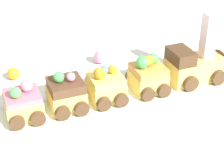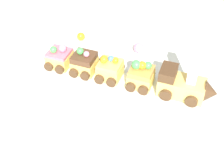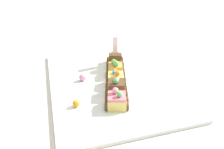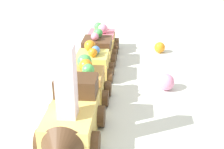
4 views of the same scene
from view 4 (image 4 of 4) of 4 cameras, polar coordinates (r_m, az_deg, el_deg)
The scene contains 9 objects.
ground_plane at distance 0.51m, azimuth -1.06°, elevation -4.07°, with size 10.00×10.00×0.00m, color beige.
display_board at distance 0.51m, azimuth -1.07°, elevation -3.47°, with size 0.65×0.43×0.01m, color silver.
cake_train_locomotive at distance 0.38m, azimuth -7.60°, elevation -8.34°, with size 0.14×0.09×0.13m.
cake_car_caramel at distance 0.47m, azimuth -4.92°, elevation -1.75°, with size 0.07×0.09×0.07m.
cake_car_lemon at distance 0.54m, azimuth -3.61°, elevation 1.70°, with size 0.07×0.09×0.06m.
cake_car_chocolate at distance 0.60m, azimuth -2.71°, elevation 4.29°, with size 0.07×0.09×0.07m.
cake_car_strawberry at distance 0.67m, azimuth -1.96°, elevation 6.16°, with size 0.07×0.09×0.06m.
gumball_pink at distance 0.51m, azimuth 9.85°, elevation -1.35°, with size 0.03×0.03×0.03m, color pink.
gumball_orange at distance 0.67m, azimuth 8.71°, elevation 4.91°, with size 0.02×0.02×0.02m, color orange.
Camera 4 is at (0.44, -0.08, 0.24)m, focal length 50.00 mm.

